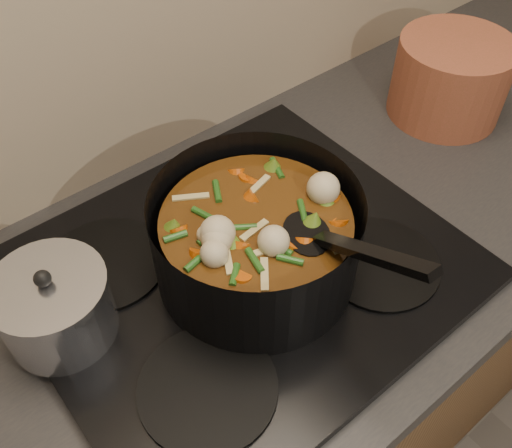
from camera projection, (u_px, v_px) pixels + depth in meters
counter at (247, 403)px, 1.21m from camera, size 2.64×0.64×0.91m
stovetop at (243, 268)px, 0.87m from camera, size 0.62×0.54×0.03m
stockpot at (256, 240)px, 0.80m from camera, size 0.35×0.42×0.22m
saucepan at (55, 307)px, 0.74m from camera, size 0.15×0.15×0.12m
terracotta_crock at (450, 79)px, 1.09m from camera, size 0.29×0.29×0.15m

